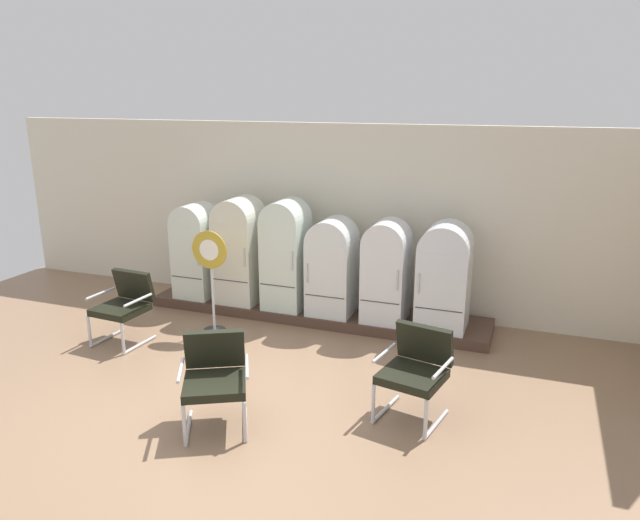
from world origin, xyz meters
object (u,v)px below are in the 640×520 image
at_px(refrigerator_1, 240,247).
at_px(sign_stand, 211,279).
at_px(refrigerator_0, 196,247).
at_px(armchair_center, 215,375).
at_px(refrigerator_5, 444,273).
at_px(armchair_left, 125,303).
at_px(refrigerator_3, 332,264).
at_px(refrigerator_2, 286,251).
at_px(refrigerator_4, 386,268).
at_px(armchair_right, 416,367).

bearing_deg(refrigerator_1, sign_stand, -86.36).
bearing_deg(refrigerator_0, armchair_center, -55.50).
relative_size(refrigerator_5, armchair_left, 1.54).
bearing_deg(refrigerator_5, refrigerator_3, -179.29).
relative_size(refrigerator_0, refrigerator_2, 0.91).
bearing_deg(refrigerator_3, refrigerator_0, -179.60).
relative_size(refrigerator_0, armchair_left, 1.56).
height_order(armchair_left, armchair_center, same).
bearing_deg(refrigerator_3, refrigerator_2, 179.40).
bearing_deg(refrigerator_4, armchair_right, -68.01).
bearing_deg(sign_stand, refrigerator_1, 93.64).
distance_m(refrigerator_4, refrigerator_5, 0.81).
xyz_separation_m(armchair_left, armchair_center, (2.24, -1.44, 0.00)).
bearing_deg(refrigerator_5, refrigerator_1, 179.94).
distance_m(armchair_center, sign_stand, 2.47).
xyz_separation_m(refrigerator_2, refrigerator_5, (2.35, 0.01, -0.10)).
height_order(refrigerator_4, refrigerator_5, refrigerator_5).
height_order(refrigerator_0, armchair_center, refrigerator_0).
bearing_deg(refrigerator_0, sign_stand, -48.61).
xyz_separation_m(refrigerator_5, armchair_left, (-4.05, -1.65, -0.38)).
relative_size(refrigerator_4, refrigerator_5, 0.99).
xyz_separation_m(refrigerator_4, armchair_right, (0.88, -2.18, -0.37)).
bearing_deg(refrigerator_4, refrigerator_0, -179.79).
height_order(refrigerator_5, sign_stand, refrigerator_5).
relative_size(refrigerator_0, refrigerator_1, 0.92).
distance_m(refrigerator_2, armchair_left, 2.40).
height_order(refrigerator_5, armchair_center, refrigerator_5).
xyz_separation_m(refrigerator_2, armchair_right, (2.43, -2.19, -0.48)).
height_order(armchair_left, armchair_right, same).
bearing_deg(refrigerator_3, armchair_right, -52.29).
xyz_separation_m(refrigerator_2, refrigerator_4, (1.54, -0.01, -0.11)).
relative_size(refrigerator_2, refrigerator_4, 1.13).
relative_size(refrigerator_0, armchair_center, 1.56).
xyz_separation_m(armchair_right, sign_stand, (-3.15, 1.23, 0.24)).
xyz_separation_m(refrigerator_1, armchair_left, (-0.91, -1.65, -0.47)).
bearing_deg(armchair_left, refrigerator_4, 26.59).
bearing_deg(refrigerator_1, refrigerator_5, -0.06).
xyz_separation_m(refrigerator_0, refrigerator_5, (3.90, 0.04, -0.02)).
relative_size(refrigerator_0, refrigerator_3, 1.05).
bearing_deg(refrigerator_3, armchair_left, -146.22).
relative_size(armchair_right, sign_stand, 0.64).
relative_size(refrigerator_1, refrigerator_5, 1.11).
distance_m(refrigerator_0, refrigerator_3, 2.29).
bearing_deg(sign_stand, armchair_center, -59.00).
bearing_deg(refrigerator_4, refrigerator_1, 179.31).
bearing_deg(armchair_center, refrigerator_4, 71.92).
distance_m(refrigerator_0, refrigerator_2, 1.55).
bearing_deg(refrigerator_2, sign_stand, -126.91).
height_order(refrigerator_3, refrigerator_4, refrigerator_4).
xyz_separation_m(refrigerator_0, refrigerator_1, (0.77, 0.04, 0.07)).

